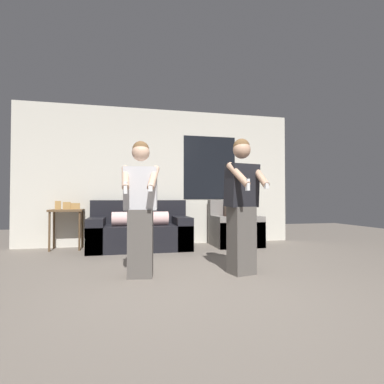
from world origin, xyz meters
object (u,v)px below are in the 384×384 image
Objects in this scene: person_left at (141,208)px; person_right at (242,204)px; side_table at (67,215)px; armchair at (235,229)px; couch at (140,232)px.

person_left is 1.21m from person_right.
person_left reaches higher than side_table.
side_table is at bearing 135.86° from person_right.
side_table is at bearing 118.44° from person_left.
person_left is (-1.91, -2.00, 0.48)m from armchair.
person_left is (-0.09, -1.97, 0.49)m from couch.
person_right reaches higher than couch.
armchair is 2.81m from person_left.
person_right is at bearing -44.14° from side_table.
person_left is at bearing -92.65° from couch.
armchair is 2.30m from person_right.
person_right is (2.39, -2.32, 0.23)m from side_table.
armchair is 1.02× the size of side_table.
person_right is at bearing -5.79° from person_left.
person_left is at bearing -61.56° from side_table.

